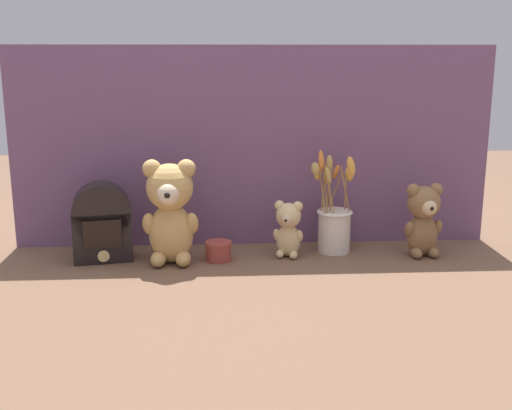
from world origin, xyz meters
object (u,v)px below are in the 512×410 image
vintage_radio (102,223)px  decorative_tin_tall (218,251)px  teddy_bear_medium (423,218)px  teddy_bear_small (288,228)px  teddy_bear_large (170,210)px  flower_vase (334,221)px

vintage_radio → decorative_tin_tall: size_ratio=2.91×
teddy_bear_medium → vintage_radio: size_ratio=0.96×
teddy_bear_small → teddy_bear_large: bearing=-173.8°
flower_vase → teddy_bear_small: bearing=-164.5°
teddy_bear_large → teddy_bear_medium: teddy_bear_large is taller
teddy_bear_medium → vintage_radio: bearing=179.0°
teddy_bear_small → flower_vase: bearing=15.5°
teddy_bear_large → decorative_tin_tall: teddy_bear_large is taller
teddy_bear_medium → vintage_radio: 0.93m
teddy_bear_medium → decorative_tin_tall: teddy_bear_medium is taller
decorative_tin_tall → teddy_bear_medium: bearing=1.4°
vintage_radio → teddy_bear_large: bearing=-10.7°
flower_vase → vintage_radio: bearing=-176.8°
teddy_bear_medium → decorative_tin_tall: (-0.60, -0.01, -0.08)m
vintage_radio → decorative_tin_tall: 0.34m
vintage_radio → decorative_tin_tall: bearing=-5.1°
teddy_bear_large → teddy_bear_small: bearing=6.2°
teddy_bear_small → flower_vase: 0.15m
teddy_bear_medium → vintage_radio: vintage_radio is taller
teddy_bear_large → teddy_bear_medium: 0.73m
teddy_bear_small → vintage_radio: 0.54m
teddy_bear_small → teddy_bear_medium: bearing=-2.1°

